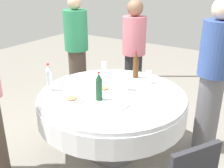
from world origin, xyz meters
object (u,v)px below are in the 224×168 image
Objects in this scene: plate_far at (105,89)px; plate_east at (72,99)px; bottle_brown_outer at (136,65)px; wine_glass_north at (128,81)px; plate_near at (147,103)px; bottle_clear_mid at (49,78)px; wine_glass_rear at (149,74)px; wine_glass_south at (104,66)px; person_mid at (77,51)px; wine_glass_west at (102,74)px; dining_table at (112,106)px; person_left at (134,52)px; bottle_dark_green_left at (99,87)px; person_rear at (213,76)px.

plate_east is at bearing -19.02° from plate_far.
bottle_brown_outer reaches higher than wine_glass_north.
bottle_clear_mid is at bearing -75.15° from plate_near.
plate_far is (0.53, -0.09, -0.14)m from bottle_brown_outer.
plate_far is at bearing -10.15° from bottle_brown_outer.
wine_glass_rear is (0.09, 0.21, -0.05)m from bottle_brown_outer.
plate_near is (-0.27, 1.03, -0.13)m from bottle_clear_mid.
wine_glass_south is 0.10× the size of person_mid.
wine_glass_west is 0.73m from plate_near.
dining_table is 0.19m from plate_far.
wine_glass_rear is 0.09× the size of person_left.
person_rear reaches higher than bottle_dark_green_left.
bottle_dark_green_left reaches higher than wine_glass_south.
bottle_clear_mid is 1.19m from person_mid.
person_mid reaches higher than bottle_clear_mid.
bottle_brown_outer is at bearing 179.30° from bottle_dark_green_left.
bottle_dark_green_left is at bearing -8.10° from dining_table.
dining_table is 11.50× the size of wine_glass_west.
wine_glass_rear is 0.09× the size of person_rear.
plate_near is 0.75m from plate_east.
bottle_dark_green_left is at bearing -0.70° from bottle_brown_outer.
dining_table is at bearing -92.06° from plate_near.
person_left is (-1.26, -0.83, 0.08)m from plate_near.
dining_table is 1.12m from person_rear.
wine_glass_west is (-0.40, -0.24, -0.04)m from bottle_dark_green_left.
bottle_clear_mid reaches higher than dining_table.
bottle_dark_green_left is 0.70m from wine_glass_rear.
bottle_dark_green_left is 0.90× the size of bottle_brown_outer.
person_rear is at bearing 106.23° from wine_glass_rear.
bottle_clear_mid is 2.20× the size of wine_glass_west.
plate_near is at bearing 112.00° from bottle_dark_green_left.
person_mid is at bearing -117.02° from wine_glass_north.
plate_east is at bearing 10.66° from wine_glass_south.
person_rear is (-1.02, 1.10, 0.14)m from plate_east.
bottle_dark_green_left is 2.00× the size of wine_glass_rear.
bottle_brown_outer is 0.41m from wine_glass_north.
bottle_clear_mid is at bearing -80.98° from bottle_dark_green_left.
bottle_brown_outer is 0.95m from plate_east.
person_rear reaches higher than plate_near.
wine_glass_south is at bearing -169.34° from plate_east.
person_rear reaches higher than bottle_brown_outer.
person_rear is at bearing 96.68° from bottle_brown_outer.
wine_glass_north is 0.09× the size of person_left.
person_rear is (-0.94, 1.46, 0.02)m from bottle_clear_mid.
plate_east is at bearing -53.15° from bottle_dark_green_left.
dining_table is 0.99× the size of person_left.
bottle_dark_green_left is at bearing -93.38° from person_left.
bottle_clear_mid reaches higher than plate_east.
bottle_dark_green_left is at bearing -18.49° from wine_glass_rear.
bottle_clear_mid is 2.06× the size of wine_glass_rear.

